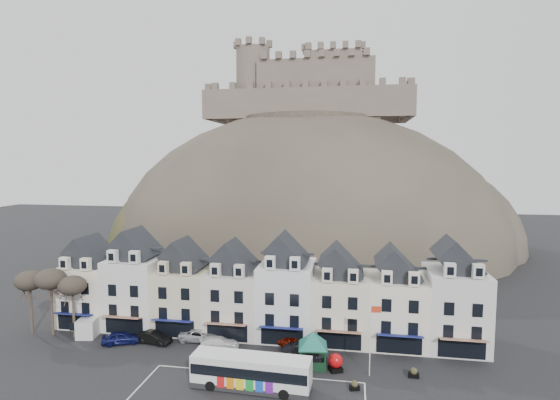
# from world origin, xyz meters

# --- Properties ---
(ground) EXTENTS (300.00, 300.00, 0.00)m
(ground) POSITION_xyz_m (0.00, 0.00, 0.00)
(ground) COLOR black
(ground) RESTS_ON ground
(coach_bay_markings) EXTENTS (22.00, 7.50, 0.01)m
(coach_bay_markings) POSITION_xyz_m (2.00, 1.25, 0.00)
(coach_bay_markings) COLOR silver
(coach_bay_markings) RESTS_ON ground
(townhouse_terrace) EXTENTS (54.40, 9.35, 11.80)m
(townhouse_terrace) POSITION_xyz_m (0.15, 15.97, 5.30)
(townhouse_terrace) COLOR white
(townhouse_terrace) RESTS_ON ground
(castle_hill) EXTENTS (100.00, 76.00, 68.00)m
(castle_hill) POSITION_xyz_m (1.25, 68.95, 0.11)
(castle_hill) COLOR #39332C
(castle_hill) RESTS_ON ground
(castle) EXTENTS (50.20, 22.20, 22.00)m
(castle) POSITION_xyz_m (0.51, 75.93, 40.19)
(castle) COLOR #65574D
(castle) RESTS_ON ground
(tree_left_far) EXTENTS (3.61, 3.61, 8.24)m
(tree_left_far) POSITION_xyz_m (-29.00, 10.50, 6.90)
(tree_left_far) COLOR #332A20
(tree_left_far) RESTS_ON ground
(tree_left_mid) EXTENTS (3.78, 3.78, 8.64)m
(tree_left_mid) POSITION_xyz_m (-26.00, 10.50, 7.24)
(tree_left_mid) COLOR #332A20
(tree_left_mid) RESTS_ON ground
(tree_left_near) EXTENTS (3.43, 3.43, 7.84)m
(tree_left_near) POSITION_xyz_m (-23.00, 10.50, 6.55)
(tree_left_near) COLOR #332A20
(tree_left_near) RESTS_ON ground
(bus) EXTENTS (11.87, 3.25, 3.32)m
(bus) POSITION_xyz_m (1.99, 2.11, 1.84)
(bus) COLOR #262628
(bus) RESTS_ON ground
(bus_shelter) EXTENTS (6.14, 6.14, 3.92)m
(bus_shelter) POSITION_xyz_m (7.52, 7.65, 3.04)
(bus_shelter) COLOR black
(bus_shelter) RESTS_ON ground
(red_buoy) EXTENTS (1.68, 1.68, 1.90)m
(red_buoy) POSITION_xyz_m (10.00, 7.05, 0.97)
(red_buoy) COLOR black
(red_buoy) RESTS_ON ground
(flagpole) EXTENTS (1.11, 0.20, 7.67)m
(flagpole) POSITION_xyz_m (13.60, 6.64, 4.38)
(flagpole) COLOR silver
(flagpole) RESTS_ON ground
(white_van) EXTENTS (3.17, 5.43, 2.33)m
(white_van) POSITION_xyz_m (-21.53, 12.00, 1.17)
(white_van) COLOR silver
(white_van) RESTS_ON ground
(planter_west) EXTENTS (1.06, 0.74, 0.96)m
(planter_west) POSITION_xyz_m (12.00, 3.50, 0.46)
(planter_west) COLOR black
(planter_west) RESTS_ON ground
(planter_east) EXTENTS (1.05, 0.74, 1.05)m
(planter_east) POSITION_xyz_m (18.00, 7.00, 0.51)
(planter_east) COLOR black
(planter_east) RESTS_ON ground
(car_navy) EXTENTS (4.89, 3.47, 1.54)m
(car_navy) POSITION_xyz_m (-16.00, 9.50, 0.77)
(car_navy) COLOR #0D1144
(car_navy) RESTS_ON ground
(car_black) EXTENTS (4.63, 2.25, 1.46)m
(car_black) POSITION_xyz_m (-12.15, 10.26, 0.73)
(car_black) COLOR black
(car_black) RESTS_ON ground
(car_silver) EXTENTS (5.15, 2.47, 1.45)m
(car_silver) POSITION_xyz_m (-6.83, 11.95, 0.72)
(car_silver) COLOR #B9BBC1
(car_silver) RESTS_ON ground
(car_white) EXTENTS (4.83, 2.68, 1.32)m
(car_white) POSITION_xyz_m (-3.86, 10.38, 0.66)
(car_white) COLOR white
(car_white) RESTS_ON ground
(car_maroon) EXTENTS (4.21, 2.73, 1.33)m
(car_maroon) POSITION_xyz_m (4.80, 12.00, 0.67)
(car_maroon) COLOR #651105
(car_maroon) RESTS_ON ground
(car_charcoal) EXTENTS (4.79, 3.05, 1.49)m
(car_charcoal) POSITION_xyz_m (6.22, 9.50, 0.74)
(car_charcoal) COLOR black
(car_charcoal) RESTS_ON ground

